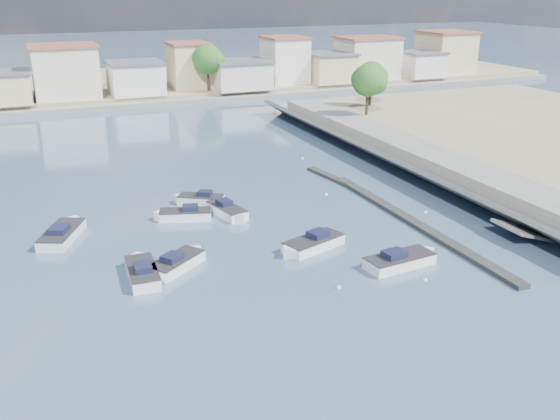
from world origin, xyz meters
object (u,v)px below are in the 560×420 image
motorboat_e (63,233)px  motorboat_f (199,200)px  motorboat_h (403,260)px  motorboat_c (183,215)px  motorboat_b (179,263)px  motorboat_d (311,245)px  motorboat_a (142,272)px  motorboat_g (228,212)px

motorboat_e → motorboat_f: 12.64m
motorboat_f → motorboat_e: bearing=-162.8°
motorboat_h → motorboat_c: bearing=129.3°
motorboat_h → motorboat_b: bearing=158.9°
motorboat_b → motorboat_f: bearing=68.6°
motorboat_d → motorboat_a: bearing=179.2°
motorboat_h → motorboat_g: bearing=120.3°
motorboat_b → motorboat_h: same height
motorboat_c → motorboat_f: same height
motorboat_f → motorboat_g: same height
motorboat_a → motorboat_c: 11.12m
motorboat_h → motorboat_e: bearing=146.4°
motorboat_e → motorboat_g: 13.64m
motorboat_g → motorboat_h: bearing=-59.7°
motorboat_a → motorboat_h: 18.35m
motorboat_d → motorboat_e: size_ratio=0.93×
motorboat_d → motorboat_e: 19.65m
motorboat_e → motorboat_h: size_ratio=1.02×
motorboat_d → motorboat_h: same height
motorboat_a → motorboat_b: size_ratio=1.16×
motorboat_d → motorboat_g: same height
motorboat_b → motorboat_d: (10.04, -0.67, -0.00)m
motorboat_a → motorboat_e: 10.38m
motorboat_a → motorboat_h: size_ratio=0.92×
motorboat_a → motorboat_h: same height
motorboat_g → motorboat_b: bearing=-127.1°
motorboat_b → motorboat_g: (6.50, 8.60, 0.00)m
motorboat_b → motorboat_c: same height
motorboat_c → motorboat_g: size_ratio=0.96×
motorboat_c → motorboat_f: 4.07m
motorboat_e → motorboat_g: size_ratio=1.17×
motorboat_b → motorboat_c: 9.64m
motorboat_b → motorboat_h: 15.96m
motorboat_f → motorboat_c: bearing=-124.7°
motorboat_b → motorboat_d: same height
motorboat_f → motorboat_g: (1.56, -4.02, 0.00)m
motorboat_b → motorboat_d: size_ratio=0.84×
motorboat_c → motorboat_h: same height
motorboat_f → motorboat_h: same height
motorboat_b → motorboat_h: bearing=-21.1°
motorboat_d → motorboat_g: size_ratio=1.09×
motorboat_f → motorboat_b: bearing=-111.4°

